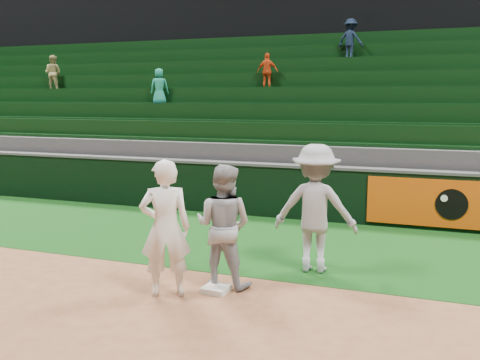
% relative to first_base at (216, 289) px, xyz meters
% --- Properties ---
extents(ground, '(70.00, 70.00, 0.00)m').
position_rel_first_base_xyz_m(ground, '(-0.18, -0.17, -0.04)').
color(ground, brown).
rests_on(ground, ground).
extents(foul_grass, '(36.00, 4.20, 0.01)m').
position_rel_first_base_xyz_m(foul_grass, '(-0.18, 2.83, -0.04)').
color(foul_grass, '#0E3810').
rests_on(foul_grass, ground).
extents(upper_deck, '(40.00, 12.00, 12.00)m').
position_rel_first_base_xyz_m(upper_deck, '(-0.18, 17.28, 5.96)').
color(upper_deck, black).
rests_on(upper_deck, ground).
extents(first_base, '(0.37, 0.37, 0.08)m').
position_rel_first_base_xyz_m(first_base, '(0.00, 0.00, 0.00)').
color(first_base, white).
rests_on(first_base, ground).
extents(first_baseman, '(0.84, 0.74, 1.94)m').
position_rel_first_base_xyz_m(first_baseman, '(-0.61, -0.36, 0.93)').
color(first_baseman, white).
rests_on(first_baseman, ground).
extents(baserunner, '(0.91, 0.73, 1.82)m').
position_rel_first_base_xyz_m(baserunner, '(-0.00, 0.29, 0.87)').
color(baserunner, '#9699A0').
rests_on(baserunner, ground).
extents(base_coach, '(1.37, 0.85, 2.05)m').
position_rel_first_base_xyz_m(base_coach, '(1.12, 1.41, 0.99)').
color(base_coach, '#989BA5').
rests_on(base_coach, foul_grass).
extents(field_wall, '(36.00, 0.45, 1.25)m').
position_rel_first_base_xyz_m(field_wall, '(-0.15, 5.03, 0.59)').
color(field_wall, black).
rests_on(field_wall, ground).
extents(stadium_seating, '(36.00, 5.95, 5.12)m').
position_rel_first_base_xyz_m(stadium_seating, '(-0.18, 8.80, 1.66)').
color(stadium_seating, '#343436').
rests_on(stadium_seating, ground).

